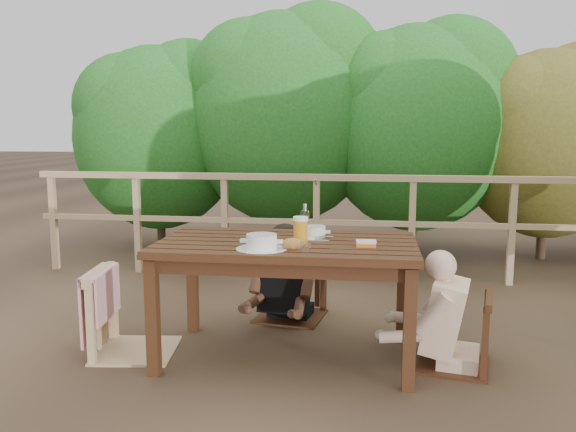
# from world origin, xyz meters

# --- Properties ---
(ground) EXTENTS (60.00, 60.00, 0.00)m
(ground) POSITION_xyz_m (0.00, 0.00, 0.00)
(ground) COLOR brown
(ground) RESTS_ON ground
(table) EXTENTS (1.59, 0.89, 0.73)m
(table) POSITION_xyz_m (0.00, 0.00, 0.37)
(table) COLOR #341C0E
(table) RESTS_ON ground
(chair_left) EXTENTS (0.57, 0.57, 1.03)m
(chair_left) POSITION_xyz_m (-0.98, -0.06, 0.51)
(chair_left) COLOR tan
(chair_left) RESTS_ON ground
(chair_far) EXTENTS (0.56, 0.56, 0.98)m
(chair_far) POSITION_xyz_m (-0.08, 0.78, 0.49)
(chair_far) COLOR #341C0E
(chair_far) RESTS_ON ground
(chair_right) EXTENTS (0.52, 0.52, 0.88)m
(chair_right) POSITION_xyz_m (1.03, 0.00, 0.44)
(chair_right) COLOR #341C0E
(chair_right) RESTS_ON ground
(woman) EXTENTS (0.54, 0.63, 1.14)m
(woman) POSITION_xyz_m (-0.08, 0.80, 0.57)
(woman) COLOR black
(woman) RESTS_ON ground
(diner_right) EXTENTS (0.67, 0.58, 1.17)m
(diner_right) POSITION_xyz_m (1.06, 0.00, 0.59)
(diner_right) COLOR beige
(diner_right) RESTS_ON ground
(railing) EXTENTS (5.60, 0.10, 1.01)m
(railing) POSITION_xyz_m (0.00, 2.00, 0.51)
(railing) COLOR tan
(railing) RESTS_ON ground
(hedge_row) EXTENTS (6.60, 1.60, 3.80)m
(hedge_row) POSITION_xyz_m (0.40, 3.20, 1.90)
(hedge_row) COLOR #1F5B1C
(hedge_row) RESTS_ON ground
(soup_near) EXTENTS (0.30, 0.30, 0.10)m
(soup_near) POSITION_xyz_m (-0.11, -0.25, 0.78)
(soup_near) COLOR silver
(soup_near) RESTS_ON table
(soup_far) EXTENTS (0.26, 0.26, 0.09)m
(soup_far) POSITION_xyz_m (0.15, 0.15, 0.78)
(soup_far) COLOR silver
(soup_far) RESTS_ON table
(bread_roll) EXTENTS (0.13, 0.10, 0.08)m
(bread_roll) POSITION_xyz_m (0.06, -0.21, 0.77)
(bread_roll) COLOR #A2682D
(bread_roll) RESTS_ON table
(beer_glass) EXTENTS (0.09, 0.09, 0.18)m
(beer_glass) POSITION_xyz_m (0.09, -0.04, 0.82)
(beer_glass) COLOR gold
(beer_glass) RESTS_ON table
(bottle) EXTENTS (0.06, 0.06, 0.23)m
(bottle) POSITION_xyz_m (0.10, 0.15, 0.85)
(bottle) COLOR white
(bottle) RESTS_ON table
(tumbler) EXTENTS (0.06, 0.06, 0.07)m
(tumbler) POSITION_xyz_m (0.15, -0.32, 0.77)
(tumbler) COLOR white
(tumbler) RESTS_ON table
(butter_tub) EXTENTS (0.12, 0.09, 0.05)m
(butter_tub) POSITION_xyz_m (0.49, -0.10, 0.76)
(butter_tub) COLOR white
(butter_tub) RESTS_ON table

